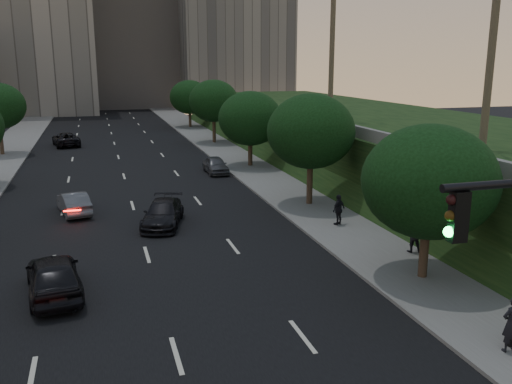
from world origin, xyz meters
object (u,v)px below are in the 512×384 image
object	(u,v)px
sedan_mid_left	(74,203)
pedestrian_c	(339,210)
sedan_far_right	(216,165)
pedestrian_b	(413,234)
pedestrian_a	(512,324)
sedan_near_left	(54,275)
sedan_near_right	(163,214)
sedan_far_left	(66,139)

from	to	relation	value
sedan_mid_left	pedestrian_c	size ratio (longest dim) A/B	2.41
sedan_far_right	pedestrian_b	xyz separation A→B (m)	(4.52, -20.63, 0.31)
pedestrian_b	pedestrian_c	xyz separation A→B (m)	(-1.41, 4.79, 0.00)
pedestrian_a	pedestrian_b	xyz separation A→B (m)	(2.04, 8.41, -0.06)
sedan_mid_left	pedestrian_b	bearing A→B (deg)	130.12
sedan_mid_left	pedestrian_a	world-z (taller)	pedestrian_a
sedan_near_left	pedestrian_a	distance (m)	15.60
sedan_far_right	pedestrian_a	xyz separation A→B (m)	(2.48, -29.04, 0.37)
sedan_near_right	sedan_near_left	bearing A→B (deg)	-106.61
sedan_near_left	sedan_far_right	world-z (taller)	sedan_near_left
sedan_near_left	sedan_near_right	bearing A→B (deg)	-129.79
sedan_near_left	sedan_mid_left	bearing A→B (deg)	-98.98
sedan_near_left	pedestrian_a	size ratio (longest dim) A/B	2.66
sedan_mid_left	sedan_near_right	size ratio (longest dim) A/B	0.86
sedan_mid_left	pedestrian_a	bearing A→B (deg)	110.63
pedestrian_c	sedan_far_left	bearing A→B (deg)	-96.23
sedan_far_right	pedestrian_c	distance (m)	16.15
pedestrian_a	sedan_mid_left	bearing A→B (deg)	-54.39
sedan_near_right	sedan_far_right	bearing A→B (deg)	82.16
sedan_far_right	sedan_near_left	bearing A→B (deg)	-118.06
sedan_near_right	pedestrian_c	size ratio (longest dim) A/B	2.79
pedestrian_a	sedan_far_right	bearing A→B (deg)	-82.22
pedestrian_b	pedestrian_c	bearing A→B (deg)	-52.94
sedan_near_left	sedan_near_right	size ratio (longest dim) A/B	1.02
sedan_near_right	pedestrian_b	distance (m)	12.82
sedan_mid_left	pedestrian_a	xyz separation A→B (m)	(12.79, -19.92, 0.37)
pedestrian_a	pedestrian_c	world-z (taller)	pedestrian_a
sedan_mid_left	pedestrian_c	world-z (taller)	pedestrian_c
pedestrian_a	pedestrian_b	size ratio (longest dim) A/B	1.07
pedestrian_b	sedan_far_right	bearing A→B (deg)	-56.96
sedan_near_left	sedan_far_right	distance (m)	23.26
sedan_near_left	sedan_far_right	bearing A→B (deg)	-124.49
sedan_mid_left	sedan_far_left	world-z (taller)	sedan_far_left
sedan_near_right	pedestrian_a	size ratio (longest dim) A/B	2.61
sedan_far_left	pedestrian_b	world-z (taller)	pedestrian_b
sedan_far_right	pedestrian_c	size ratio (longest dim) A/B	2.36
sedan_near_right	pedestrian_b	bearing A→B (deg)	-21.18
sedan_near_left	sedan_far_right	xyz separation A→B (m)	(10.67, 20.66, -0.13)
sedan_mid_left	sedan_far_left	xyz separation A→B (m)	(-1.51, 27.49, 0.06)
sedan_far_left	pedestrian_a	bearing A→B (deg)	97.05
pedestrian_c	pedestrian_a	bearing A→B (deg)	57.45
pedestrian_c	sedan_near_right	bearing A→B (deg)	-48.41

